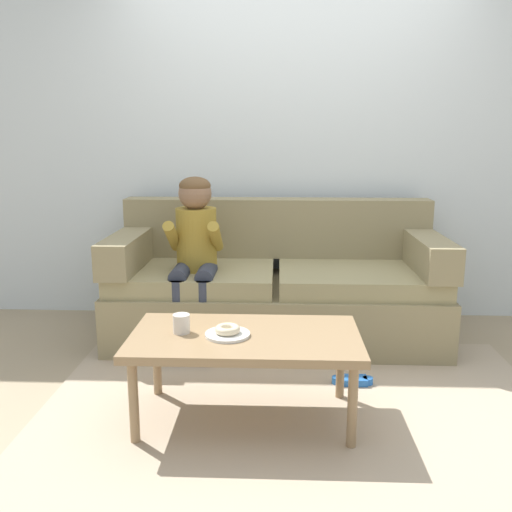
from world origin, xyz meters
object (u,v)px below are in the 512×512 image
couch (276,289)px  toy_controller (352,381)px  coffee_table (245,343)px  mug (181,324)px  donut (227,329)px  person_child (195,246)px

couch → toy_controller: bearing=-60.5°
toy_controller → coffee_table: bearing=-112.3°
coffee_table → mug: (-0.30, 0.01, 0.09)m
coffee_table → donut: size_ratio=9.00×
couch → coffee_table: bearing=-96.9°
toy_controller → person_child: bearing=-177.5°
couch → donut: couch is taller
coffee_table → donut: donut is taller
couch → coffee_table: (-0.14, -1.15, 0.06)m
mug → toy_controller: size_ratio=0.40×
couch → person_child: size_ratio=1.96×
coffee_table → person_child: bearing=111.6°
donut → mug: bearing=171.3°
couch → donut: (-0.22, -1.18, 0.13)m
coffee_table → couch: bearing=83.1°
coffee_table → toy_controller: coffee_table is taller
coffee_table → toy_controller: 0.78m
couch → person_child: (-0.52, -0.20, 0.34)m
coffee_table → toy_controller: size_ratio=4.78×
person_child → toy_controller: 1.27m
couch → donut: 1.21m
toy_controller → couch: bearing=152.4°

